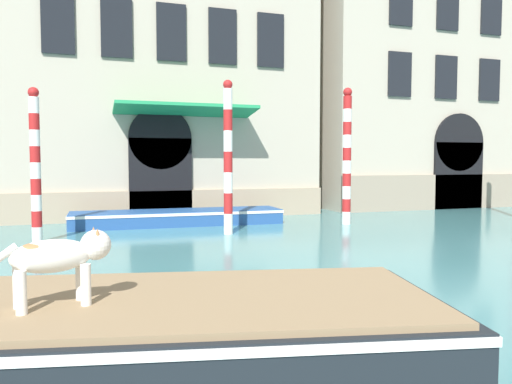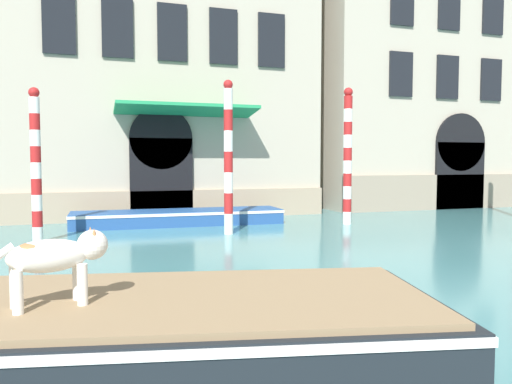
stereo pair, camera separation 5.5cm
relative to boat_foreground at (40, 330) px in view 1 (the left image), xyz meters
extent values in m
cube|color=#B2A893|center=(3.06, 14.28, 6.79)|extent=(10.55, 6.00, 14.22)
cube|color=tan|center=(3.06, 11.23, 0.15)|extent=(10.55, 0.16, 0.94)
cube|color=black|center=(2.67, 11.22, 1.00)|extent=(2.01, 0.14, 2.63)
cylinder|color=black|center=(2.67, 11.22, 2.31)|extent=(2.01, 0.14, 2.01)
cube|color=black|center=(-0.32, 11.24, 5.68)|extent=(0.95, 0.10, 1.81)
cube|color=black|center=(1.37, 11.24, 5.68)|extent=(0.95, 0.10, 1.81)
cube|color=black|center=(3.06, 11.24, 5.68)|extent=(0.95, 0.10, 1.81)
cube|color=black|center=(4.75, 11.24, 5.68)|extent=(0.95, 0.10, 1.81)
cube|color=black|center=(6.43, 11.24, 5.68)|extent=(0.95, 0.10, 1.81)
cube|color=#1E8C51|center=(3.40, 10.58, 3.18)|extent=(4.41, 1.40, 0.29)
cube|color=#B2A893|center=(15.81, 14.28, 7.82)|extent=(13.15, 6.00, 16.27)
cube|color=gray|center=(15.81, 11.23, 0.36)|extent=(13.15, 0.16, 1.36)
cube|color=black|center=(14.39, 11.22, 1.00)|extent=(2.27, 0.14, 2.63)
cylinder|color=black|center=(14.39, 11.22, 2.31)|extent=(2.27, 0.14, 2.27)
cube|color=black|center=(11.61, 11.24, 4.83)|extent=(0.98, 0.10, 1.66)
cube|color=black|center=(13.71, 11.24, 4.83)|extent=(0.98, 0.10, 1.66)
cube|color=black|center=(15.81, 11.24, 4.83)|extent=(0.98, 0.10, 1.66)
cube|color=black|center=(11.61, 11.24, 7.45)|extent=(0.98, 0.10, 1.66)
cube|color=black|center=(13.71, 11.24, 7.45)|extent=(0.98, 0.10, 1.66)
cube|color=black|center=(15.81, 11.24, 7.45)|extent=(0.98, 0.10, 1.66)
cube|color=black|center=(0.00, 0.00, -0.05)|extent=(8.01, 3.92, 0.54)
cube|color=white|center=(0.00, 0.00, 0.16)|extent=(8.04, 3.95, 0.08)
cube|color=#8C7251|center=(0.00, 0.00, 0.25)|extent=(7.74, 3.69, 0.06)
cylinder|color=silver|center=(0.37, -0.10, 0.47)|extent=(0.09, 0.09, 0.38)
cylinder|color=silver|center=(0.42, -0.30, 0.47)|extent=(0.09, 0.09, 0.38)
cylinder|color=silver|center=(-0.14, -0.21, 0.47)|extent=(0.09, 0.09, 0.38)
cylinder|color=silver|center=(-0.10, -0.42, 0.47)|extent=(0.09, 0.09, 0.38)
ellipsoid|color=silver|center=(0.14, -0.26, 0.74)|extent=(0.75, 0.44, 0.30)
ellipsoid|color=#AD7042|center=(0.04, -0.28, 0.82)|extent=(0.35, 0.27, 0.10)
sphere|color=silver|center=(0.51, -0.17, 0.81)|extent=(0.28, 0.28, 0.28)
cone|color=#AD7042|center=(0.50, -0.10, 0.91)|extent=(0.08, 0.08, 0.11)
cone|color=#AD7042|center=(0.53, -0.25, 0.91)|extent=(0.08, 0.08, 0.11)
cylinder|color=silver|center=(-0.24, -0.34, 0.78)|extent=(0.26, 0.12, 0.20)
cube|color=#234C8C|center=(2.97, 9.75, -0.10)|extent=(6.18, 1.53, 0.43)
cube|color=white|center=(2.97, 9.75, 0.05)|extent=(6.22, 1.56, 0.08)
cube|color=#9EA3A8|center=(2.97, 9.75, -0.12)|extent=(3.41, 1.12, 0.39)
cylinder|color=white|center=(3.88, 7.43, -0.05)|extent=(0.23, 0.23, 0.54)
cylinder|color=#B21E1E|center=(3.88, 7.43, 0.48)|extent=(0.23, 0.23, 0.54)
cylinder|color=white|center=(3.88, 7.43, 1.02)|extent=(0.23, 0.23, 0.54)
cylinder|color=#B21E1E|center=(3.88, 7.43, 1.55)|extent=(0.23, 0.23, 0.54)
cylinder|color=white|center=(3.88, 7.43, 2.09)|extent=(0.23, 0.23, 0.54)
cylinder|color=#B21E1E|center=(3.88, 7.43, 2.62)|extent=(0.23, 0.23, 0.54)
cylinder|color=white|center=(3.88, 7.43, 3.16)|extent=(0.23, 0.23, 0.54)
sphere|color=#B21E1E|center=(3.88, 7.43, 3.53)|extent=(0.24, 0.24, 0.24)
cylinder|color=white|center=(-0.70, 7.50, -0.13)|extent=(0.23, 0.23, 0.37)
cylinder|color=#B21E1E|center=(-0.70, 7.50, 0.24)|extent=(0.23, 0.23, 0.37)
cylinder|color=white|center=(-0.70, 7.50, 0.61)|extent=(0.23, 0.23, 0.37)
cylinder|color=#B21E1E|center=(-0.70, 7.50, 0.99)|extent=(0.23, 0.23, 0.37)
cylinder|color=white|center=(-0.70, 7.50, 1.36)|extent=(0.23, 0.23, 0.37)
cylinder|color=#B21E1E|center=(-0.70, 7.50, 1.73)|extent=(0.23, 0.23, 0.37)
cylinder|color=white|center=(-0.70, 7.50, 2.11)|extent=(0.23, 0.23, 0.37)
cylinder|color=#B21E1E|center=(-0.70, 7.50, 2.48)|extent=(0.23, 0.23, 0.37)
cylinder|color=white|center=(-0.70, 7.50, 2.85)|extent=(0.23, 0.23, 0.37)
sphere|color=#B21E1E|center=(-0.70, 7.50, 3.14)|extent=(0.24, 0.24, 0.24)
cylinder|color=white|center=(7.77, 8.25, -0.13)|extent=(0.25, 0.25, 0.38)
cylinder|color=#B21E1E|center=(7.77, 8.25, 0.25)|extent=(0.25, 0.25, 0.38)
cylinder|color=white|center=(7.77, 8.25, 0.64)|extent=(0.25, 0.25, 0.38)
cylinder|color=#B21E1E|center=(7.77, 8.25, 1.02)|extent=(0.25, 0.25, 0.38)
cylinder|color=white|center=(7.77, 8.25, 1.40)|extent=(0.25, 0.25, 0.38)
cylinder|color=#B21E1E|center=(7.77, 8.25, 1.78)|extent=(0.25, 0.25, 0.38)
cylinder|color=white|center=(7.77, 8.25, 2.16)|extent=(0.25, 0.25, 0.38)
cylinder|color=#B21E1E|center=(7.77, 8.25, 2.55)|extent=(0.25, 0.25, 0.38)
cylinder|color=white|center=(7.77, 8.25, 2.93)|extent=(0.25, 0.25, 0.38)
cylinder|color=#B21E1E|center=(7.77, 8.25, 3.31)|extent=(0.25, 0.25, 0.38)
sphere|color=#B21E1E|center=(7.77, 8.25, 3.61)|extent=(0.26, 0.26, 0.26)
camera|label=1|loc=(0.46, -4.99, 1.58)|focal=35.00mm
camera|label=2|loc=(0.52, -5.01, 1.58)|focal=35.00mm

